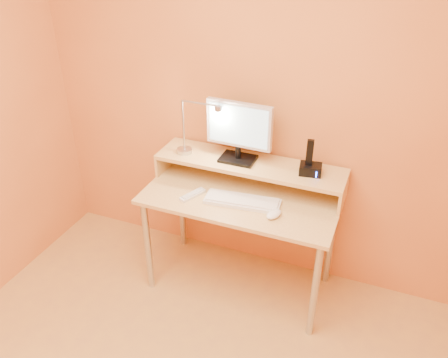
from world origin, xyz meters
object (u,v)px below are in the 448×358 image
at_px(mouse, 274,214).
at_px(remote_control, 193,195).
at_px(phone_dock, 310,169).
at_px(keyboard, 242,202).
at_px(monitor_panel, 239,125).
at_px(lamp_base, 185,151).

xyz_separation_m(mouse, remote_control, (-0.53, 0.03, -0.01)).
bearing_deg(phone_dock, keyboard, -156.21).
relative_size(monitor_panel, lamp_base, 4.18).
height_order(mouse, remote_control, mouse).
bearing_deg(mouse, phone_dock, 87.90).
height_order(monitor_panel, phone_dock, monitor_panel).
height_order(monitor_panel, keyboard, monitor_panel).
xyz_separation_m(lamp_base, remote_control, (0.16, -0.23, -0.16)).
bearing_deg(keyboard, monitor_panel, 109.96).
bearing_deg(mouse, lamp_base, -178.53).
bearing_deg(phone_dock, mouse, -123.20).
distance_m(mouse, remote_control, 0.53).
bearing_deg(mouse, monitor_panel, 159.83).
height_order(phone_dock, mouse, phone_dock).
distance_m(lamp_base, remote_control, 0.33).
relative_size(monitor_panel, mouse, 3.71).
relative_size(mouse, remote_control, 0.62).
height_order(lamp_base, remote_control, lamp_base).
xyz_separation_m(keyboard, mouse, (0.22, -0.07, 0.01)).
relative_size(monitor_panel, keyboard, 0.92).
bearing_deg(lamp_base, monitor_panel, 6.36).
height_order(monitor_panel, mouse, monitor_panel).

